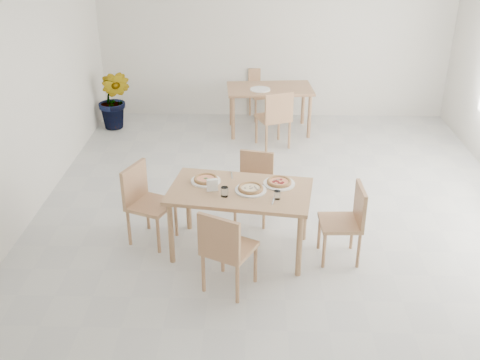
{
  "coord_description": "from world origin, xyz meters",
  "views": [
    {
      "loc": [
        -0.32,
        -6.09,
        3.45
      ],
      "look_at": [
        -0.46,
        -0.89,
        0.86
      ],
      "focal_mm": 42.0,
      "sensor_mm": 36.0,
      "label": 1
    }
  ],
  "objects_px": {
    "chair_south": "(225,247)",
    "pizza_margherita": "(206,179)",
    "chair_east": "(348,218)",
    "second_table": "(270,93)",
    "pizza_pepperoni": "(279,182)",
    "chair_west": "(144,198)",
    "plate_mushroom": "(251,190)",
    "main_table": "(240,197)",
    "plate_empty": "(260,89)",
    "potted_plant": "(114,100)",
    "chair_back_n": "(262,90)",
    "tumbler_a": "(225,192)",
    "plate_margherita": "(206,181)",
    "chair_north": "(255,181)",
    "pizza_mushroom": "(251,188)",
    "napkin_holder": "(212,186)",
    "tumbler_b": "(277,195)",
    "chair_back_s": "(276,115)",
    "plate_pepperoni": "(279,184)"
  },
  "relations": [
    {
      "from": "plate_margherita",
      "to": "chair_back_s",
      "type": "bearing_deg",
      "value": 72.91
    },
    {
      "from": "second_table",
      "to": "potted_plant",
      "type": "xyz_separation_m",
      "value": [
        -2.57,
        0.05,
        -0.15
      ]
    },
    {
      "from": "chair_back_n",
      "to": "chair_south",
      "type": "bearing_deg",
      "value": -110.51
    },
    {
      "from": "pizza_mushroom",
      "to": "chair_back_s",
      "type": "bearing_deg",
      "value": 83.18
    },
    {
      "from": "potted_plant",
      "to": "pizza_margherita",
      "type": "bearing_deg",
      "value": -62.41
    },
    {
      "from": "chair_west",
      "to": "chair_east",
      "type": "height_order",
      "value": "chair_west"
    },
    {
      "from": "chair_east",
      "to": "tumbler_b",
      "type": "relative_size",
      "value": 9.7
    },
    {
      "from": "chair_south",
      "to": "pizza_margherita",
      "type": "relative_size",
      "value": 2.88
    },
    {
      "from": "chair_north",
      "to": "chair_back_s",
      "type": "height_order",
      "value": "chair_back_s"
    },
    {
      "from": "chair_east",
      "to": "plate_empty",
      "type": "distance_m",
      "value": 3.71
    },
    {
      "from": "pizza_pepperoni",
      "to": "chair_east",
      "type": "bearing_deg",
      "value": -18.83
    },
    {
      "from": "pizza_mushroom",
      "to": "napkin_holder",
      "type": "height_order",
      "value": "napkin_holder"
    },
    {
      "from": "tumbler_a",
      "to": "second_table",
      "type": "bearing_deg",
      "value": 81.88
    },
    {
      "from": "pizza_pepperoni",
      "to": "pizza_margherita",
      "type": "bearing_deg",
      "value": 176.72
    },
    {
      "from": "chair_north",
      "to": "tumbler_a",
      "type": "xyz_separation_m",
      "value": [
        -0.31,
        -0.89,
        0.32
      ]
    },
    {
      "from": "pizza_pepperoni",
      "to": "potted_plant",
      "type": "distance_m",
      "value": 4.38
    },
    {
      "from": "tumbler_b",
      "to": "pizza_mushroom",
      "type": "bearing_deg",
      "value": 148.51
    },
    {
      "from": "chair_north",
      "to": "tumbler_b",
      "type": "distance_m",
      "value": 1.01
    },
    {
      "from": "chair_north",
      "to": "plate_empty",
      "type": "distance_m",
      "value": 2.74
    },
    {
      "from": "pizza_margherita",
      "to": "plate_empty",
      "type": "xyz_separation_m",
      "value": [
        0.6,
        3.29,
        -0.02
      ]
    },
    {
      "from": "pizza_mushroom",
      "to": "tumbler_b",
      "type": "relative_size",
      "value": 3.34
    },
    {
      "from": "chair_south",
      "to": "plate_margherita",
      "type": "height_order",
      "value": "chair_south"
    },
    {
      "from": "chair_east",
      "to": "second_table",
      "type": "xyz_separation_m",
      "value": [
        -0.75,
        3.71,
        0.17
      ]
    },
    {
      "from": "chair_west",
      "to": "napkin_holder",
      "type": "relative_size",
      "value": 6.55
    },
    {
      "from": "plate_margherita",
      "to": "chair_back_s",
      "type": "relative_size",
      "value": 0.35
    },
    {
      "from": "chair_back_n",
      "to": "potted_plant",
      "type": "xyz_separation_m",
      "value": [
        -2.44,
        -0.65,
        0.01
      ]
    },
    {
      "from": "chair_south",
      "to": "main_table",
      "type": "bearing_deg",
      "value": -72.76
    },
    {
      "from": "pizza_margherita",
      "to": "potted_plant",
      "type": "bearing_deg",
      "value": 117.59
    },
    {
      "from": "chair_north",
      "to": "pizza_mushroom",
      "type": "height_order",
      "value": "chair_north"
    },
    {
      "from": "pizza_pepperoni",
      "to": "chair_south",
      "type": "bearing_deg",
      "value": -121.79
    },
    {
      "from": "chair_east",
      "to": "second_table",
      "type": "height_order",
      "value": "chair_east"
    },
    {
      "from": "tumbler_a",
      "to": "plate_empty",
      "type": "relative_size",
      "value": 0.31
    },
    {
      "from": "chair_south",
      "to": "plate_empty",
      "type": "height_order",
      "value": "chair_south"
    },
    {
      "from": "second_table",
      "to": "plate_empty",
      "type": "xyz_separation_m",
      "value": [
        -0.16,
        -0.13,
        0.1
      ]
    },
    {
      "from": "plate_mushroom",
      "to": "tumbler_a",
      "type": "xyz_separation_m",
      "value": [
        -0.27,
        -0.13,
        0.04
      ]
    },
    {
      "from": "potted_plant",
      "to": "pizza_pepperoni",
      "type": "bearing_deg",
      "value": -53.52
    },
    {
      "from": "chair_west",
      "to": "chair_east",
      "type": "distance_m",
      "value": 2.22
    },
    {
      "from": "plate_mushroom",
      "to": "pizza_margherita",
      "type": "relative_size",
      "value": 1.07
    },
    {
      "from": "main_table",
      "to": "chair_back_n",
      "type": "xyz_separation_m",
      "value": [
        0.26,
        4.3,
        -0.17
      ]
    },
    {
      "from": "chair_north",
      "to": "potted_plant",
      "type": "xyz_separation_m",
      "value": [
        -2.34,
        2.91,
        0.03
      ]
    },
    {
      "from": "chair_south",
      "to": "chair_west",
      "type": "relative_size",
      "value": 0.99
    },
    {
      "from": "chair_back_s",
      "to": "potted_plant",
      "type": "relative_size",
      "value": 0.91
    },
    {
      "from": "plate_margherita",
      "to": "second_table",
      "type": "bearing_deg",
      "value": 77.56
    },
    {
      "from": "plate_pepperoni",
      "to": "second_table",
      "type": "relative_size",
      "value": 0.24
    },
    {
      "from": "pizza_margherita",
      "to": "chair_back_s",
      "type": "height_order",
      "value": "chair_back_s"
    },
    {
      "from": "chair_west",
      "to": "chair_east",
      "type": "bearing_deg",
      "value": -75.66
    },
    {
      "from": "tumbler_a",
      "to": "second_table",
      "type": "relative_size",
      "value": 0.07
    },
    {
      "from": "chair_west",
      "to": "plate_mushroom",
      "type": "xyz_separation_m",
      "value": [
        1.17,
        -0.23,
        0.24
      ]
    },
    {
      "from": "pizza_pepperoni",
      "to": "napkin_holder",
      "type": "height_order",
      "value": "napkin_holder"
    },
    {
      "from": "chair_north",
      "to": "pizza_pepperoni",
      "type": "relative_size",
      "value": 3.08
    }
  ]
}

